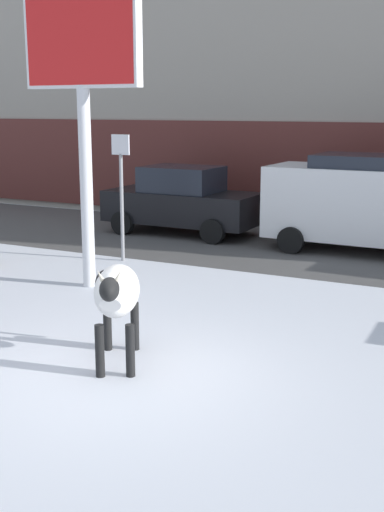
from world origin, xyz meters
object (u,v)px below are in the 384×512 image
Objects in this scene: car_black_sedan at (182,201)px; pedestrian_by_cars at (359,198)px; cow_holstein at (116,293)px; billboard at (81,56)px; car_white_van at (367,201)px; street_sign at (121,187)px.

car_black_sedan is 2.45× the size of pedestrian_by_cars.
cow_holstein is 0.34× the size of billboard.
car_black_sedan is 0.91× the size of car_white_van.
billboard reaches higher than pedestrian_by_cars.
car_black_sedan is 5.04m from car_white_van.
cow_holstein is 8.81m from car_white_van.
car_black_sedan is (-3.60, 8.88, -0.09)m from cow_holstein.
cow_holstein is at bearing -99.32° from car_white_van.
car_black_sedan is at bearing 99.15° from billboard.
cow_holstein is 6.31m from street_sign.
pedestrian_by_cars reaches higher than cow_holstein.
car_white_van is 2.68× the size of pedestrian_by_cars.
billboard is (-2.68, 3.17, 3.31)m from cow_holstein.
billboard is at bearing -74.54° from street_sign.
pedestrian_by_cars is (0.56, 11.70, -0.12)m from cow_holstein.
billboard is 6.71m from car_black_sedan.
car_white_van is 3.16m from pedestrian_by_cars.
billboard is 3.48m from street_sign.
cow_holstein is 0.66× the size of street_sign.
pedestrian_by_cars is (4.16, 2.82, -0.03)m from car_black_sedan.
billboard is 7.53m from car_white_van.
car_black_sedan reaches higher than pedestrian_by_cars.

